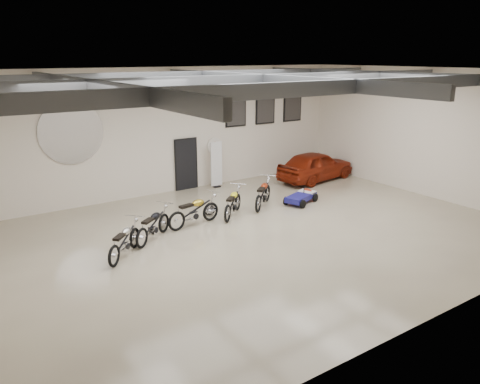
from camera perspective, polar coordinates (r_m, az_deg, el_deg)
floor at (r=14.82m, az=2.61°, el=-5.17°), size 16.00×12.00×0.01m
ceiling at (r=13.79m, az=2.89°, el=14.54°), size 16.00×12.00×0.01m
back_wall at (r=19.16m, az=-8.15°, el=7.38°), size 16.00×0.02×5.00m
right_wall at (r=19.88m, az=21.69°, el=6.72°), size 0.02×12.00×5.00m
ceiling_beams at (r=13.80m, az=2.87°, el=13.50°), size 15.80×11.80×0.32m
door at (r=19.61m, az=-6.60°, el=3.33°), size 0.92×0.08×2.10m
logo_plaque at (r=17.70m, az=-19.88°, el=6.83°), size 2.30×0.06×1.16m
poster_left at (r=20.52m, az=-0.53°, el=9.82°), size 1.05×0.08×1.35m
poster_mid at (r=21.44m, az=3.09°, el=10.08°), size 1.05×0.08×1.35m
poster_right at (r=22.44m, az=6.40°, el=10.28°), size 1.05×0.08×1.35m
oil_sign at (r=20.14m, az=-3.12°, el=5.65°), size 0.72×0.10×0.72m
banner_stand at (r=19.82m, az=-2.90°, el=3.30°), size 0.53×0.22×1.93m
motorcycle_silver at (r=13.44m, az=-13.93°, el=-5.75°), size 1.75×1.72×0.98m
motorcycle_black at (r=14.45m, az=-10.57°, el=-3.92°), size 1.88×1.61×0.99m
motorcycle_gold at (r=15.44m, az=-5.64°, el=-2.27°), size 2.08×0.93×1.05m
motorcycle_yellow at (r=16.30m, az=-0.90°, el=-1.28°), size 1.82×1.70×0.99m
motorcycle_red at (r=17.33m, az=2.82°, el=-0.14°), size 1.94×1.74×1.04m
go_kart at (r=18.04m, az=7.68°, el=-0.25°), size 1.95×1.37×0.65m
vintage_car at (r=21.27m, az=9.20°, el=3.19°), size 2.08×4.09×1.34m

